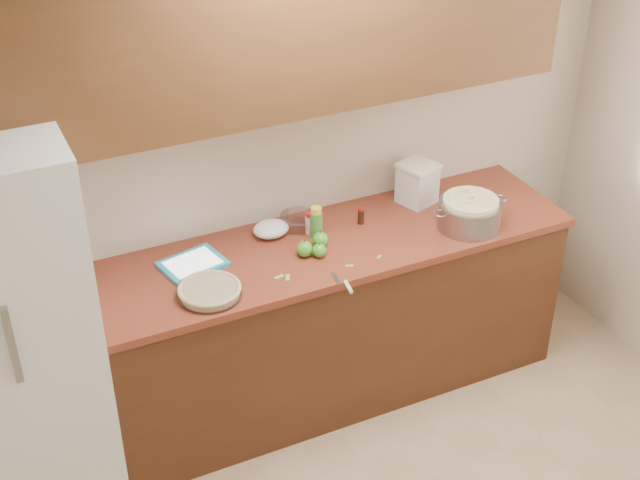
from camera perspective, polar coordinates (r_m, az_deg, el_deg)
name	(u,v)px	position (r m, az deg, el deg)	size (l,w,h in m)	color
room_shell	(497,366)	(3.05, 11.27, -7.89)	(3.60, 3.60, 3.60)	tan
counter_run	(312,322)	(4.56, -0.50, -5.28)	(2.64, 0.68, 0.92)	#4A2614
upper_cabinets	(296,30)	(3.98, -1.57, 13.30)	(2.60, 0.34, 0.70)	#543219
fridge	(7,333)	(4.01, -19.43, -5.63)	(0.70, 0.70, 1.80)	white
pie	(210,291)	(3.98, -7.07, -3.25)	(0.29, 0.29, 0.05)	silver
colander	(470,213)	(4.48, 9.56, 1.70)	(0.42, 0.32, 0.16)	gray
flour_canister	(417,183)	(4.65, 6.25, 3.65)	(0.23, 0.23, 0.22)	silver
tablet	(193,264)	(4.20, -8.15, -1.53)	(0.33, 0.27, 0.02)	#29A3C8
paring_knife	(347,285)	(4.01, 1.72, -2.93)	(0.05, 0.19, 0.02)	gray
lemon_bottle	(316,223)	(4.34, -0.25, 1.11)	(0.06, 0.06, 0.16)	#4C8C38
cinnamon_shaker	(310,223)	(4.38, -0.65, 1.08)	(0.05, 0.05, 0.11)	beige
vanilla_bottle	(361,216)	(4.47, 2.64, 1.56)	(0.03, 0.03, 0.09)	black
mixing_bowl	(298,220)	(4.44, -1.40, 1.30)	(0.18, 0.18, 0.07)	silver
paper_towel	(271,229)	(4.37, -3.15, 0.71)	(0.18, 0.15, 0.07)	white
apple_left	(305,249)	(4.21, -0.99, -0.58)	(0.08, 0.08, 0.09)	green
apple_center	(320,240)	(4.28, 0.02, 0.01)	(0.08, 0.08, 0.09)	green
apple_front	(319,251)	(4.20, -0.04, -0.68)	(0.07, 0.07, 0.08)	green
peel_a	(379,257)	(4.23, 3.80, -1.08)	(0.03, 0.01, 0.00)	#8DBC5B
peel_b	(349,266)	(4.16, 1.90, -1.66)	(0.04, 0.02, 0.00)	#8DBC5B
peel_c	(288,277)	(4.08, -2.08, -2.41)	(0.05, 0.02, 0.00)	#8DBC5B
peel_d	(279,277)	(4.08, -2.64, -2.37)	(0.05, 0.02, 0.00)	#8DBC5B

